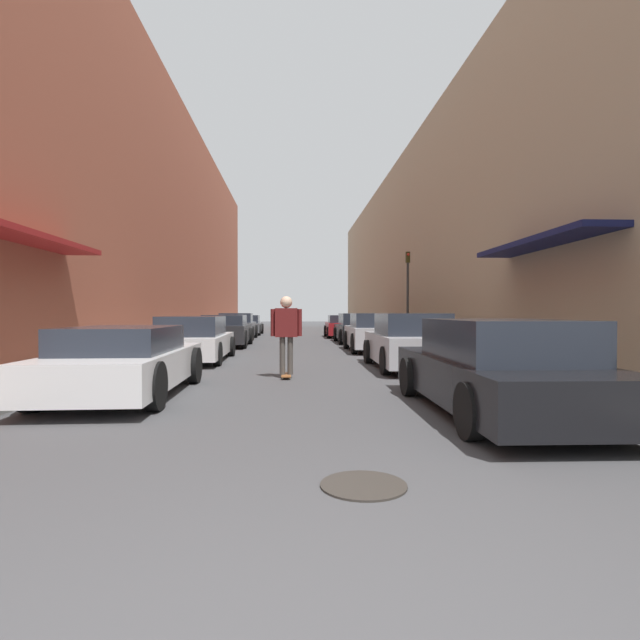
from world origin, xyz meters
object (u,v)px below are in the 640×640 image
parked_car_left_2 (226,331)px  parked_car_right_3 (358,329)px  parked_car_right_0 (497,369)px  traffic_light (408,287)px  parked_car_left_1 (194,340)px  parked_car_right_1 (410,342)px  parked_car_right_4 (343,326)px  parked_car_left_4 (246,325)px  parked_car_left_0 (126,361)px  parked_car_right_2 (376,333)px  manhole_cover (364,485)px  skateboarder (286,328)px  parked_car_left_3 (237,326)px

parked_car_left_2 → parked_car_right_3: parked_car_right_3 is taller
parked_car_right_0 → traffic_light: (1.93, 13.69, 1.82)m
parked_car_right_3 → traffic_light: (1.74, -2.51, 1.79)m
parked_car_left_1 → parked_car_left_2: bearing=89.2°
parked_car_right_1 → parked_car_right_4: (-0.10, 15.59, -0.05)m
parked_car_left_4 → parked_car_right_3: size_ratio=1.03×
parked_car_left_0 → parked_car_right_3: parked_car_right_3 is taller
parked_car_right_0 → traffic_light: traffic_light is taller
parked_car_left_4 → parked_car_right_0: 25.49m
parked_car_left_0 → parked_car_right_3: size_ratio=1.01×
parked_car_left_1 → parked_car_left_4: (-0.13, 17.05, -0.02)m
parked_car_right_2 → traffic_light: size_ratio=1.08×
parked_car_left_4 → manhole_cover: (3.56, -27.58, -0.59)m
parked_car_left_4 → parked_car_left_2: bearing=-88.9°
parked_car_right_0 → skateboarder: skateboarder is taller
parked_car_left_0 → parked_car_right_4: (5.58, 19.34, 0.03)m
parked_car_left_3 → skateboarder: skateboarder is taller
parked_car_right_0 → skateboarder: bearing=127.1°
parked_car_left_4 → parked_car_right_2: size_ratio=1.13×
parked_car_left_1 → parked_car_right_4: size_ratio=1.19×
parked_car_right_2 → parked_car_left_3: bearing=124.9°
parked_car_left_4 → parked_car_right_4: parked_car_right_4 is taller
parked_car_left_4 → parked_car_right_2: 14.98m
parked_car_right_4 → parked_car_left_0: bearing=-106.1°
parked_car_left_1 → parked_car_right_0: parked_car_right_0 is taller
parked_car_left_0 → parked_car_right_0: (5.61, -1.75, 0.04)m
parked_car_right_1 → traffic_light: size_ratio=1.12×
parked_car_left_3 → parked_car_right_2: 10.34m
parked_car_left_0 → parked_car_left_2: 12.17m
parked_car_left_0 → traffic_light: 14.23m
parked_car_right_4 → manhole_cover: (-2.22, -23.86, -0.60)m
parked_car_right_1 → parked_car_right_3: bearing=89.4°
parked_car_right_2 → parked_car_right_0: bearing=-90.8°
parked_car_left_0 → skateboarder: skateboarder is taller
parked_car_left_0 → parked_car_right_2: (5.76, 9.33, 0.08)m
manhole_cover → traffic_light: 17.15m
parked_car_left_4 → parked_car_right_1: bearing=-73.1°
manhole_cover → parked_car_right_4: bearing=84.7°
parked_car_left_1 → parked_car_right_2: (5.82, 3.31, 0.05)m
parked_car_left_2 → traffic_light: bearing=-1.8°
parked_car_right_2 → parked_car_right_3: 5.11m
parked_car_right_2 → traffic_light: (1.77, 2.61, 1.77)m
parked_car_right_0 → parked_car_right_4: size_ratio=1.19×
parked_car_left_3 → manhole_cover: parked_car_left_3 is taller
parked_car_left_1 → manhole_cover: parked_car_left_1 is taller
parked_car_left_1 → parked_car_left_2: size_ratio=1.08×
parked_car_left_1 → parked_car_left_4: bearing=90.4°
parked_car_right_2 → skateboarder: size_ratio=2.34×
parked_car_left_4 → parked_car_right_1: parked_car_right_1 is taller
manhole_cover → parked_car_left_3: bearing=99.0°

